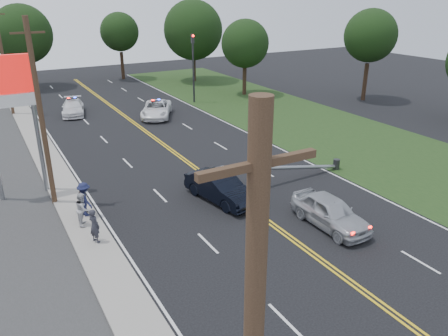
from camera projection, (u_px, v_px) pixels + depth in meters
ground at (325, 263)px, 19.08m from camera, size 120.00×120.00×0.00m
sidewalk at (78, 213)px, 23.26m from camera, size 1.80×70.00×0.12m
grass_verge at (370, 147)px, 33.33m from camera, size 12.00×80.00×0.01m
centerline_yellow at (216, 183)px, 27.13m from camera, size 0.36×80.00×0.00m
pylon_sign at (7, 93)px, 23.29m from camera, size 3.20×0.35×8.00m
traffic_signal at (193, 62)px, 45.48m from camera, size 0.28×0.41×7.05m
fallen_streetlight at (290, 167)px, 27.10m from camera, size 9.36×0.44×1.91m
utility_pole_mid at (41, 115)px, 22.62m from camera, size 1.60×0.28×10.00m
utility_pole_far at (4, 61)px, 40.34m from camera, size 1.60×0.28×10.00m
tree_6 at (22, 34)px, 51.82m from camera, size 6.94×6.94×9.86m
tree_7 at (120, 32)px, 57.31m from camera, size 5.01×5.01×8.68m
tree_8 at (193, 30)px, 55.98m from camera, size 7.54×7.54×10.27m
tree_9 at (245, 44)px, 48.49m from camera, size 5.31×5.31×8.36m
tree_13 at (371, 36)px, 45.46m from camera, size 5.46×5.46×9.55m
crashed_sedan at (220, 188)px, 24.59m from camera, size 2.54×5.01×1.57m
waiting_sedan at (330, 212)px, 21.88m from camera, size 1.85×4.61×1.57m
emergency_a at (156, 109)px, 41.22m from camera, size 4.73×5.94×1.50m
emergency_b at (73, 107)px, 42.04m from camera, size 2.97×5.12×1.39m
bystander_a at (94, 226)px, 20.23m from camera, size 0.62×0.73×1.68m
bystander_b at (83, 209)px, 21.75m from camera, size 0.89×1.00×1.72m
bystander_c at (85, 199)px, 22.63m from camera, size 0.96×1.32×1.84m
bystander_d at (83, 199)px, 22.99m from camera, size 0.55×0.98×1.57m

